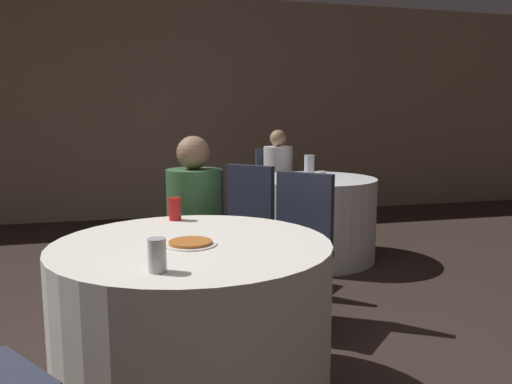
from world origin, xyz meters
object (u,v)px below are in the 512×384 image
at_px(chair_far_north, 275,184).
at_px(bottle_far, 309,167).
at_px(chair_near_north, 195,230).
at_px(chair_near_northeast, 298,235).
at_px(pizza_plate_near, 190,243).
at_px(soda_can_red, 175,209).
at_px(table_near, 194,322).
at_px(person_green_jacket, 195,230).
at_px(person_white_shirt, 280,185).
at_px(soda_can_silver, 157,255).
at_px(chair_far_southwest, 256,215).
at_px(table_far, 313,218).

xyz_separation_m(chair_far_north, bottle_far, (0.02, -1.00, 0.28)).
bearing_deg(chair_near_north, chair_near_northeast, 160.91).
relative_size(chair_near_northeast, chair_far_north, 1.00).
xyz_separation_m(chair_near_northeast, pizza_plate_near, (-0.76, -0.76, 0.19)).
bearing_deg(pizza_plate_near, soda_can_red, 91.35).
height_order(chair_far_north, pizza_plate_near, chair_far_north).
relative_size(table_near, chair_near_north, 1.30).
xyz_separation_m(person_green_jacket, pizza_plate_near, (-0.14, -0.91, 0.15)).
bearing_deg(soda_can_red, person_white_shirt, 60.80).
bearing_deg(chair_far_north, person_green_jacket, 58.00).
bearing_deg(person_white_shirt, chair_far_north, -90.00).
height_order(chair_near_northeast, bottle_far, bottle_far).
height_order(chair_near_north, bottle_far, bottle_far).
height_order(chair_near_north, chair_near_northeast, same).
relative_size(chair_far_north, soda_can_silver, 7.77).
height_order(table_near, person_green_jacket, person_green_jacket).
bearing_deg(chair_far_southwest, bottle_far, 91.18).
height_order(table_near, person_white_shirt, person_white_shirt).
height_order(table_near, table_far, same).
bearing_deg(chair_far_southwest, soda_can_silver, -68.66).
height_order(chair_near_north, soda_can_red, chair_near_north).
bearing_deg(chair_far_southwest, person_green_jacket, -88.78).
xyz_separation_m(person_white_shirt, soda_can_red, (-1.34, -2.39, 0.23)).
xyz_separation_m(person_white_shirt, soda_can_silver, (-1.48, -3.29, 0.23)).
distance_m(table_near, person_white_shirt, 3.18).
distance_m(chair_near_northeast, soda_can_red, 0.84).
height_order(person_white_shirt, pizza_plate_near, person_white_shirt).
bearing_deg(chair_near_northeast, table_far, -68.28).
height_order(chair_near_northeast, soda_can_silver, chair_near_northeast).
bearing_deg(soda_can_silver, pizza_plate_near, 65.34).
height_order(chair_far_north, person_white_shirt, person_white_shirt).
distance_m(person_green_jacket, bottle_far, 1.71).
height_order(person_white_shirt, soda_can_red, person_white_shirt).
height_order(table_far, chair_far_southwest, chair_far_southwest).
bearing_deg(person_white_shirt, chair_near_northeast, 71.56).
xyz_separation_m(table_far, pizza_plate_near, (-1.38, -2.12, 0.38)).
xyz_separation_m(table_near, soda_can_red, (-0.03, 0.50, 0.43)).
height_order(table_far, pizza_plate_near, pizza_plate_near).
height_order(table_near, soda_can_silver, soda_can_silver).
relative_size(person_white_shirt, soda_can_silver, 9.49).
xyz_separation_m(person_green_jacket, soda_can_red, (-0.15, -0.36, 0.20)).
bearing_deg(pizza_plate_near, chair_near_northeast, 45.10).
xyz_separation_m(table_near, person_green_jacket, (0.12, 0.86, 0.23)).
distance_m(chair_far_southwest, person_white_shirt, 1.64).
distance_m(table_near, chair_near_northeast, 1.05).
bearing_deg(pizza_plate_near, chair_near_north, 81.57).
bearing_deg(chair_far_north, soda_can_red, 58.74).
relative_size(person_green_jacket, soda_can_silver, 9.65).
relative_size(chair_near_north, bottle_far, 4.50).
bearing_deg(person_white_shirt, pizza_plate_near, 61.83).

